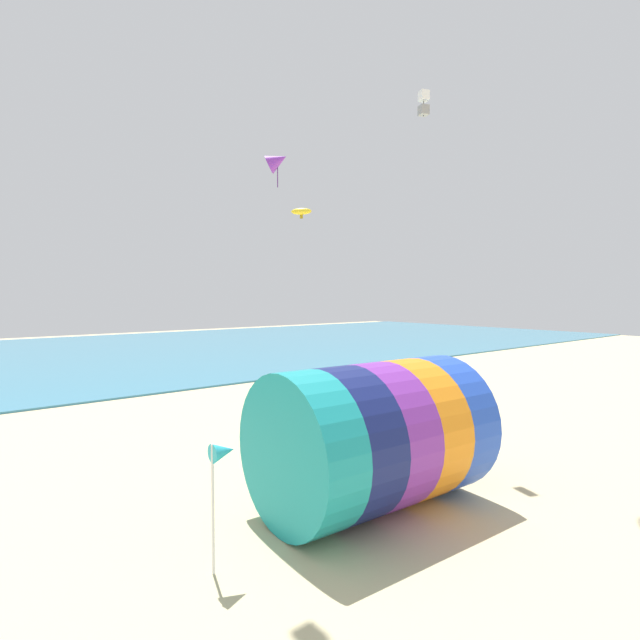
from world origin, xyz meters
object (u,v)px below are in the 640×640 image
object	(u,v)px
kite_handler	(445,437)
bystander_near_water	(399,381)
beach_flag	(222,457)
kite_yellow_parafoil	(301,211)
kite_white_box	(424,103)
kite_purple_delta	(278,161)
giant_inflatable_tube	(373,436)

from	to	relation	value
kite_handler	bystander_near_water	distance (m)	9.57
beach_flag	kite_yellow_parafoil	bearing A→B (deg)	40.17
kite_white_box	kite_purple_delta	bearing A→B (deg)	145.13
kite_yellow_parafoil	beach_flag	bearing A→B (deg)	-139.83
giant_inflatable_tube	kite_white_box	size ratio (longest dim) A/B	6.36
kite_white_box	bystander_near_water	size ratio (longest dim) A/B	0.51
kite_handler	kite_purple_delta	xyz separation A→B (m)	(-2.60, 5.00, 8.73)
bystander_near_water	beach_flag	size ratio (longest dim) A/B	0.71
kite_handler	kite_white_box	size ratio (longest dim) A/B	1.96
kite_purple_delta	bystander_near_water	size ratio (longest dim) A/B	0.77
kite_purple_delta	kite_yellow_parafoil	world-z (taller)	kite_purple_delta
giant_inflatable_tube	bystander_near_water	xyz separation A→B (m)	(9.91, 8.08, -0.87)
giant_inflatable_tube	bystander_near_water	distance (m)	12.82
bystander_near_water	kite_purple_delta	bearing A→B (deg)	-165.06
bystander_near_water	giant_inflatable_tube	bearing A→B (deg)	-140.82
kite_white_box	kite_purple_delta	world-z (taller)	kite_white_box
kite_purple_delta	kite_yellow_parafoil	bearing A→B (deg)	-100.68
kite_yellow_parafoil	bystander_near_water	distance (m)	12.05
giant_inflatable_tube	kite_handler	xyz separation A→B (m)	(3.77, 0.75, -0.88)
kite_purple_delta	beach_flag	bearing A→B (deg)	-131.61
kite_yellow_parafoil	beach_flag	size ratio (longest dim) A/B	0.27
beach_flag	kite_handler	bearing A→B (deg)	6.89
giant_inflatable_tube	kite_purple_delta	world-z (taller)	kite_purple_delta
kite_handler	kite_yellow_parafoil	bearing A→B (deg)	132.29
kite_purple_delta	bystander_near_water	distance (m)	12.57
kite_white_box	beach_flag	world-z (taller)	kite_white_box
kite_handler	kite_white_box	distance (m)	11.08
giant_inflatable_tube	kite_white_box	distance (m)	11.56
kite_purple_delta	beach_flag	xyz separation A→B (m)	(-5.29, -5.96, -7.46)
giant_inflatable_tube	bystander_near_water	size ratio (longest dim) A/B	3.21
giant_inflatable_tube	bystander_near_water	bearing A→B (deg)	39.18
giant_inflatable_tube	kite_purple_delta	size ratio (longest dim) A/B	4.16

